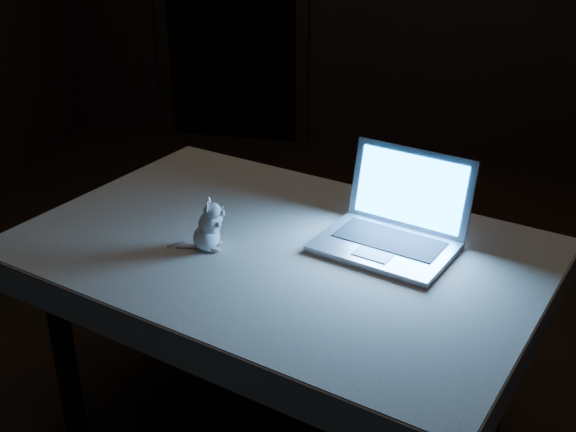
# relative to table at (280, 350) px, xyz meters

# --- Properties ---
(floor) EXTENTS (5.00, 5.00, 0.00)m
(floor) POSITION_rel_table_xyz_m (0.10, 0.41, -0.37)
(floor) COLOR black
(floor) RESTS_ON ground
(table) EXTENTS (1.62, 1.31, 0.75)m
(table) POSITION_rel_table_xyz_m (0.00, 0.00, 0.00)
(table) COLOR black
(table) RESTS_ON floor
(tablecloth) EXTENTS (1.76, 1.48, 0.10)m
(tablecloth) POSITION_rel_table_xyz_m (-0.02, -0.03, 0.33)
(tablecloth) COLOR beige
(tablecloth) RESTS_ON table
(laptop) EXTENTS (0.47, 0.45, 0.26)m
(laptop) POSITION_rel_table_xyz_m (0.30, 0.03, 0.51)
(laptop) COLOR #B5B4BA
(laptop) RESTS_ON tablecloth
(plush_mouse) EXTENTS (0.15, 0.15, 0.15)m
(plush_mouse) POSITION_rel_table_xyz_m (-0.20, -0.07, 0.46)
(plush_mouse) COLOR silver
(plush_mouse) RESTS_ON tablecloth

